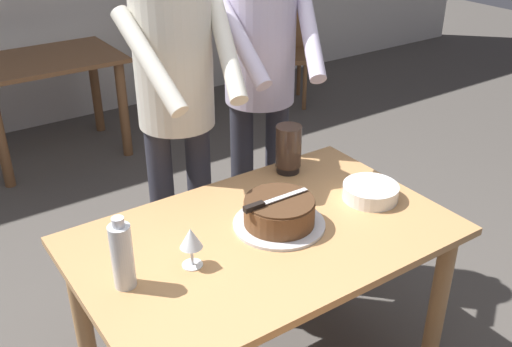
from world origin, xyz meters
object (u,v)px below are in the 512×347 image
main_dining_table (264,261)px  cake_on_platter (279,213)px  plate_stack (370,192)px  hurricane_lamp (288,149)px  water_bottle (122,255)px  person_standing_beside (260,75)px  person_cutting_cake (175,96)px  background_chair_0 (182,56)px  background_table (47,81)px  cake_knife (263,204)px  wine_glass_near (191,239)px  background_chair_1 (281,46)px

main_dining_table → cake_on_platter: 0.19m
main_dining_table → plate_stack: 0.51m
main_dining_table → hurricane_lamp: hurricane_lamp is taller
water_bottle → hurricane_lamp: water_bottle is taller
person_standing_beside → plate_stack: bearing=-86.5°
person_cutting_cake → background_chair_0: bearing=62.1°
water_bottle → background_table: 2.69m
cake_knife → wine_glass_near: size_ratio=1.88×
hurricane_lamp → background_table: 2.34m
water_bottle → cake_knife: bearing=0.6°
wine_glass_near → background_chair_1: bearing=48.6°
water_bottle → background_chair_0: 3.36m
cake_knife → background_chair_1: 3.34m
plate_stack → water_bottle: water_bottle is taller
water_bottle → plate_stack: bearing=-2.3°
background_table → wine_glass_near: bearing=-96.5°
plate_stack → background_table: (-0.49, 2.66, -0.20)m
main_dining_table → cake_on_platter: size_ratio=3.97×
plate_stack → background_table: size_ratio=0.22×
cake_knife → person_standing_beside: size_ratio=0.16×
plate_stack → water_bottle: (-1.02, 0.04, 0.08)m
plate_stack → background_chair_0: (0.69, 2.90, -0.29)m
water_bottle → person_cutting_cake: size_ratio=0.15×
water_bottle → person_cutting_cake: person_cutting_cake is taller
main_dining_table → hurricane_lamp: (0.36, 0.33, 0.23)m
wine_glass_near → background_chair_1: size_ratio=0.16×
water_bottle → background_chair_0: size_ratio=0.28×
plate_stack → hurricane_lamp: size_ratio=1.05×
background_chair_0 → background_chair_1: same height
wine_glass_near → person_standing_beside: bearing=42.5°
main_dining_table → background_chair_0: 3.10m
cake_on_platter → person_cutting_cake: person_cutting_cake is taller
wine_glass_near → background_chair_0: (1.48, 2.89, -0.36)m
cake_knife → wine_glass_near: bearing=-173.7°
cake_on_platter → background_chair_1: size_ratio=0.38×
cake_on_platter → background_chair_0: bearing=68.9°
person_standing_beside → background_chair_1: 2.60m
plate_stack → background_chair_1: background_chair_1 is taller
background_table → background_chair_0: 1.21m
main_dining_table → water_bottle: bearing=179.5°
cake_knife → background_table: 2.63m
background_chair_1 → person_standing_beside: bearing=-128.9°
background_chair_0 → person_cutting_cake: bearing=-117.9°
background_chair_0 → background_chair_1: (0.86, -0.23, 0.00)m
main_dining_table → person_cutting_cake: size_ratio=0.79×
background_chair_1 → main_dining_table: bearing=-127.6°
wine_glass_near → background_table: size_ratio=0.14×
main_dining_table → wine_glass_near: bearing=-175.7°
main_dining_table → hurricane_lamp: bearing=43.0°
wine_glass_near → person_standing_beside: 1.04m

